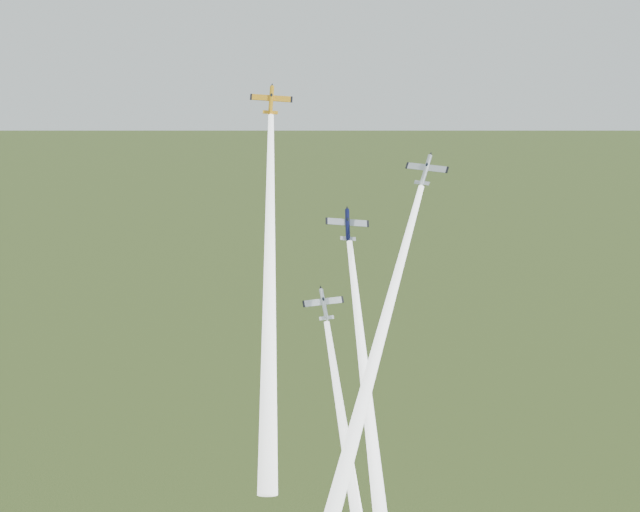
# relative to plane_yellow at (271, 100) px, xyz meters

# --- Properties ---
(plane_yellow) EXTENTS (7.97, 7.16, 6.55)m
(plane_yellow) POSITION_rel_plane_yellow_xyz_m (0.00, 0.00, 0.00)
(plane_yellow) COLOR orange
(smoke_trail_yellow) EXTENTS (12.13, 43.38, 47.71)m
(smoke_trail_yellow) POSITION_rel_plane_yellow_xyz_m (4.94, -22.49, -25.28)
(smoke_trail_yellow) COLOR white
(plane_navy) EXTENTS (8.40, 7.98, 6.96)m
(plane_navy) POSITION_rel_plane_yellow_xyz_m (14.04, -4.59, -20.02)
(plane_navy) COLOR #0D1039
(smoke_trail_navy) EXTENTS (17.73, 47.38, 53.32)m
(smoke_trail_navy) POSITION_rel_plane_yellow_xyz_m (21.92, -28.92, -48.11)
(smoke_trail_navy) COLOR white
(plane_silver_right) EXTENTS (8.34, 7.04, 6.18)m
(plane_silver_right) POSITION_rel_plane_yellow_xyz_m (26.81, -4.93, -10.20)
(plane_silver_right) COLOR #B7BFC6
(smoke_trail_silver_right) EXTENTS (14.49, 48.78, 54.01)m
(smoke_trail_silver_right) POSITION_rel_plane_yellow_xyz_m (20.65, -30.08, -38.64)
(smoke_trail_silver_right) COLOR white
(plane_silver_low) EXTENTS (8.68, 7.63, 6.13)m
(plane_silver_low) POSITION_rel_plane_yellow_xyz_m (11.16, -10.88, -32.18)
(plane_silver_low) COLOR silver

